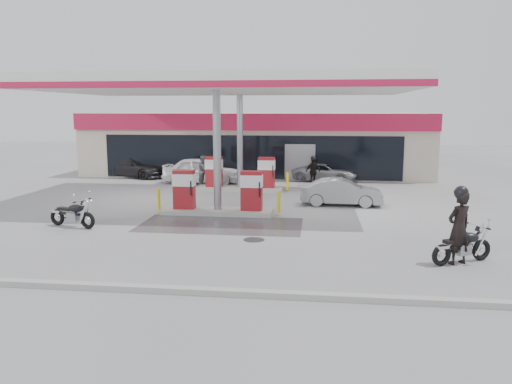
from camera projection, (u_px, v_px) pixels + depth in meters
The scene contains 17 objects.
ground at pixel (207, 224), 18.54m from camera, with size 90.00×90.00×0.00m, color gray.
wet_patch at pixel (221, 225), 18.48m from camera, with size 6.00×3.00×0.00m, color #4C4C4F.
drain_cover at pixel (254, 240), 16.34m from camera, with size 0.70×0.70×0.01m, color #38383A.
kerb at pixel (142, 289), 11.67m from camera, with size 28.00×0.25×0.15m, color gray.
store_building at pixel (258, 143), 33.82m from camera, with size 22.00×8.22×4.00m.
canopy at pixel (229, 86), 22.58m from camera, with size 16.00×10.02×5.51m.
pump_island_near at pixel (218, 196), 20.38m from camera, with size 5.14×1.30×1.78m.
pump_island_far at pixel (240, 177), 26.26m from camera, with size 5.14×1.30×1.78m.
main_motorcycle at pixel (463, 247), 13.81m from camera, with size 1.85×1.13×1.04m.
biker_main at pixel (459, 228), 13.64m from camera, with size 0.75×0.49×2.04m, color black.
parked_motorcycle at pixel (73, 215), 18.04m from camera, with size 1.98×0.94×1.04m.
sedan_white at pixel (202, 170), 28.71m from camera, with size 1.80×4.47×1.52m, color white.
attendant at pixel (204, 171), 27.47m from camera, with size 0.85×0.66×1.74m, color #525357.
hatchback_silver at pixel (342, 192), 22.20m from camera, with size 1.26×3.60×1.19m, color gray.
parked_car_left at pixel (133, 167), 31.56m from camera, with size 1.85×4.54×1.32m, color black.
parked_car_right at pixel (325, 172), 29.66m from camera, with size 1.76×3.83×1.06m, color gray.
biker_walking at pixel (313, 171), 27.94m from camera, with size 0.93×0.39×1.59m, color black.
Camera 1 is at (4.00, -17.74, 4.21)m, focal length 35.00 mm.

